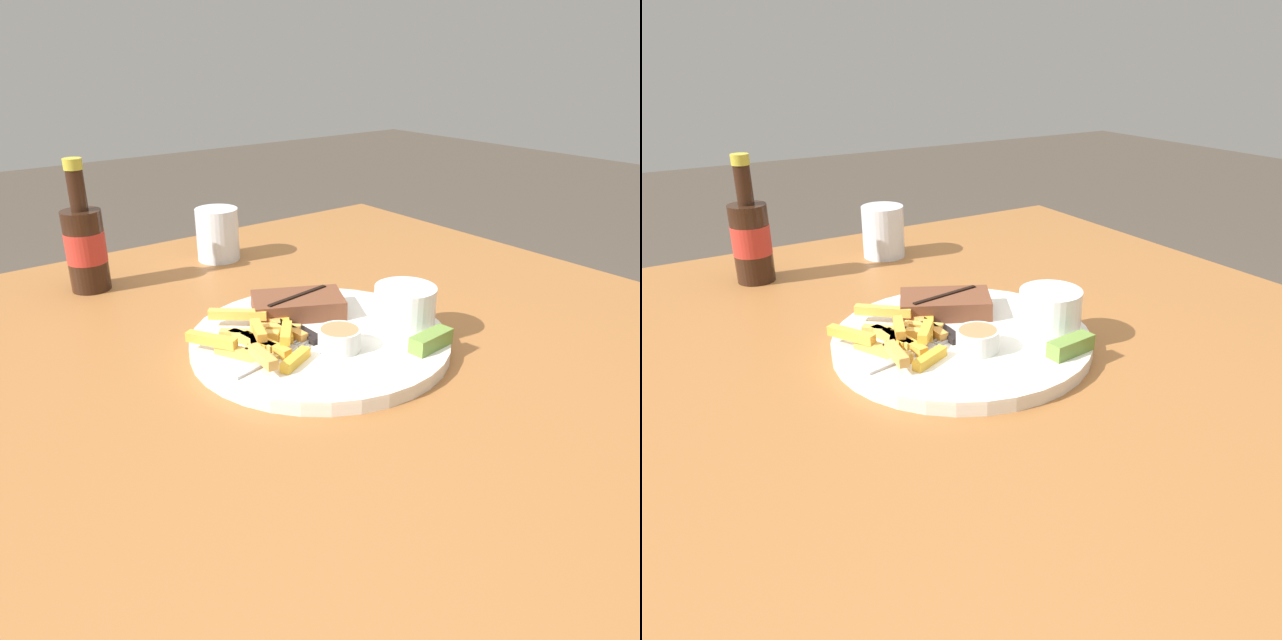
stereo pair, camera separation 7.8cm
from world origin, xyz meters
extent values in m
cube|color=#935B2D|center=(0.00, 0.00, 0.75)|extent=(1.12, 1.10, 0.04)
cylinder|color=#935B2D|center=(0.50, 0.49, 0.36)|extent=(0.06, 0.06, 0.73)
cylinder|color=silver|center=(0.00, 0.00, 0.77)|extent=(0.33, 0.33, 0.01)
cylinder|color=white|center=(0.00, 0.00, 0.78)|extent=(0.33, 0.33, 0.00)
cube|color=brown|center=(0.02, 0.07, 0.80)|extent=(0.14, 0.12, 0.03)
cube|color=black|center=(0.02, 0.07, 0.81)|extent=(0.10, 0.02, 0.00)
cube|color=gold|center=(-0.07, -0.05, 0.79)|extent=(0.05, 0.03, 0.01)
cube|color=gold|center=(-0.08, 0.00, 0.79)|extent=(0.02, 0.06, 0.01)
cube|color=gold|center=(-0.11, -0.03, 0.80)|extent=(0.02, 0.05, 0.01)
cube|color=gold|center=(-0.04, 0.03, 0.79)|extent=(0.05, 0.04, 0.01)
cube|color=gold|center=(-0.07, 0.09, 0.80)|extent=(0.07, 0.06, 0.01)
cube|color=gold|center=(-0.04, 0.02, 0.79)|extent=(0.04, 0.06, 0.01)
cube|color=gold|center=(-0.11, 0.00, 0.79)|extent=(0.05, 0.08, 0.01)
cube|color=gold|center=(-0.05, 0.00, 0.80)|extent=(0.04, 0.05, 0.01)
cube|color=gold|center=(-0.13, 0.04, 0.80)|extent=(0.04, 0.06, 0.01)
cube|color=gold|center=(-0.03, 0.03, 0.79)|extent=(0.01, 0.07, 0.01)
cube|color=gold|center=(-0.07, 0.03, 0.80)|extent=(0.03, 0.05, 0.01)
cube|color=gold|center=(-0.09, 0.01, 0.79)|extent=(0.04, 0.05, 0.01)
cube|color=gold|center=(-0.08, 0.02, 0.79)|extent=(0.02, 0.05, 0.01)
cube|color=gold|center=(-0.09, 0.03, 0.79)|extent=(0.03, 0.07, 0.01)
cube|color=gold|center=(-0.08, 0.04, 0.79)|extent=(0.06, 0.06, 0.01)
cube|color=gold|center=(-0.08, 0.02, 0.79)|extent=(0.05, 0.05, 0.01)
cylinder|color=white|center=(0.11, -0.04, 0.81)|extent=(0.08, 0.08, 0.05)
cylinder|color=beige|center=(0.11, -0.04, 0.83)|extent=(0.07, 0.07, 0.01)
cylinder|color=silver|center=(-0.01, -0.05, 0.80)|extent=(0.05, 0.05, 0.03)
cylinder|color=#C67A4C|center=(-0.01, -0.05, 0.81)|extent=(0.05, 0.05, 0.01)
cube|color=olive|center=(0.08, -0.11, 0.79)|extent=(0.06, 0.03, 0.02)
cube|color=#B7B7BC|center=(-0.10, -0.02, 0.79)|extent=(0.10, 0.03, 0.00)
cube|color=#B7B7BC|center=(-0.03, -0.01, 0.79)|extent=(0.03, 0.01, 0.00)
cube|color=#B7B7BC|center=(-0.03, -0.01, 0.79)|extent=(0.03, 0.01, 0.00)
cube|color=#B7B7BC|center=(-0.03, 0.00, 0.79)|extent=(0.03, 0.01, 0.00)
cube|color=#B7B7BC|center=(-0.02, 0.09, 0.79)|extent=(0.02, 0.11, 0.00)
cube|color=black|center=(-0.02, 0.01, 0.79)|extent=(0.02, 0.06, 0.01)
cylinder|color=black|center=(-0.16, 0.39, 0.83)|extent=(0.06, 0.06, 0.13)
cylinder|color=#B22D23|center=(-0.16, 0.39, 0.84)|extent=(0.06, 0.06, 0.05)
cylinder|color=black|center=(-0.16, 0.39, 0.92)|extent=(0.03, 0.03, 0.06)
cylinder|color=gold|center=(-0.16, 0.39, 0.96)|extent=(0.03, 0.03, 0.02)
cylinder|color=silver|center=(0.08, 0.39, 0.81)|extent=(0.08, 0.08, 0.09)
camera|label=1|loc=(-0.44, -0.56, 1.12)|focal=35.00mm
camera|label=2|loc=(-0.38, -0.61, 1.12)|focal=35.00mm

